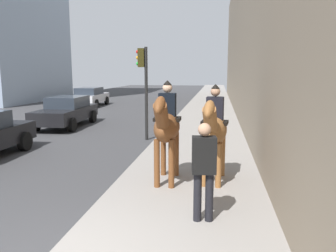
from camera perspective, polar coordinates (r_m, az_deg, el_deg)
name	(u,v)px	position (r m, az deg, el deg)	size (l,w,h in m)	color
mounted_horse_near	(167,126)	(7.61, -0.24, -0.01)	(2.15, 0.60, 2.34)	brown
mounted_horse_far	(214,129)	(7.72, 7.77, -0.53)	(2.15, 0.72, 2.25)	brown
pedestrian_greeting	(204,166)	(5.71, 6.10, -6.69)	(0.31, 0.43, 1.70)	black
car_near_lane	(90,96)	(26.54, -13.03, 4.93)	(4.48, 2.10, 1.44)	silver
car_mid_lane	(67,111)	(17.07, -16.78, 2.42)	(4.55, 2.04, 1.44)	black
traffic_light_near_curb	(144,78)	(12.97, -4.13, 8.09)	(0.20, 0.44, 3.56)	black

